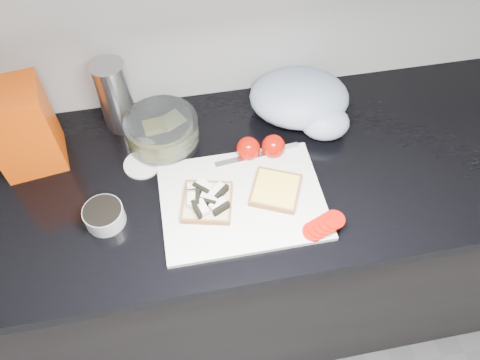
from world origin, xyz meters
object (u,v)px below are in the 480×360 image
cutting_board (242,200)px  glass_bowl (162,131)px  steel_canister (115,96)px  bread_bag (22,128)px

cutting_board → glass_bowl: glass_bowl is taller
glass_bowl → steel_canister: (-0.11, 0.09, 0.06)m
cutting_board → steel_canister: size_ratio=1.91×
cutting_board → bread_bag: size_ratio=1.70×
steel_canister → glass_bowl: bearing=-38.6°
cutting_board → steel_canister: 0.44m
cutting_board → bread_bag: (-0.51, 0.24, 0.11)m
cutting_board → glass_bowl: (-0.17, 0.24, 0.03)m
cutting_board → glass_bowl: 0.29m
bread_bag → steel_canister: bread_bag is taller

